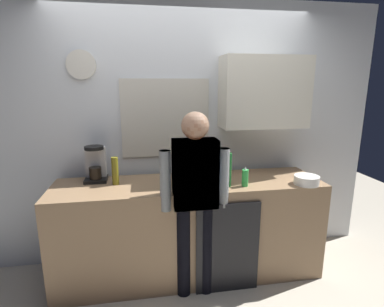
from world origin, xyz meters
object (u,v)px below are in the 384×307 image
at_px(person_at_sink, 195,191).
at_px(bottle_clear_soda, 180,169).
at_px(bottle_olive_oil, 115,171).
at_px(dish_soap, 245,178).
at_px(person_guest, 195,191).
at_px(cup_white_mug, 199,181).
at_px(coffee_maker, 96,165).
at_px(bottle_green_wine, 227,170).
at_px(bottle_dark_sauce, 213,167).
at_px(mixing_bowl, 307,180).

bearing_deg(person_at_sink, bottle_clear_soda, 103.87).
distance_m(bottle_olive_oil, dish_soap, 1.15).
height_order(bottle_olive_oil, person_guest, person_guest).
height_order(cup_white_mug, dish_soap, dish_soap).
distance_m(coffee_maker, bottle_green_wine, 1.22).
height_order(coffee_maker, bottle_green_wine, coffee_maker).
xyz_separation_m(cup_white_mug, person_guest, (-0.07, -0.18, -0.02)).
relative_size(bottle_green_wine, person_guest, 0.19).
bearing_deg(bottle_clear_soda, bottle_olive_oil, 171.02).
bearing_deg(person_guest, dish_soap, 174.93).
distance_m(coffee_maker, bottle_dark_sauce, 1.11).
relative_size(bottle_clear_soda, person_at_sink, 0.17).
distance_m(bottle_olive_oil, bottle_green_wine, 1.00).
bearing_deg(bottle_dark_sauce, bottle_green_wine, -80.30).
bearing_deg(bottle_green_wine, person_at_sink, -155.84).
bearing_deg(bottle_olive_oil, bottle_green_wine, -12.66).
bearing_deg(coffee_maker, person_guest, -31.24).
bearing_deg(person_guest, bottle_olive_oil, -47.56).
distance_m(bottle_olive_oil, bottle_dark_sauce, 0.92).
height_order(bottle_dark_sauce, cup_white_mug, bottle_dark_sauce).
distance_m(cup_white_mug, dish_soap, 0.40).
relative_size(bottle_olive_oil, mixing_bowl, 1.14).
relative_size(coffee_maker, bottle_green_wine, 1.10).
bearing_deg(person_guest, person_at_sink, 180.00).
bearing_deg(coffee_maker, mixing_bowl, -13.36).
height_order(bottle_clear_soda, bottle_dark_sauce, bottle_clear_soda).
distance_m(bottle_green_wine, cup_white_mug, 0.26).
height_order(bottle_olive_oil, bottle_clear_soda, bottle_clear_soda).
bearing_deg(bottle_green_wine, coffee_maker, 162.13).
xyz_separation_m(cup_white_mug, dish_soap, (0.40, -0.07, 0.03)).
height_order(bottle_clear_soda, dish_soap, bottle_clear_soda).
relative_size(bottle_clear_soda, person_guest, 0.17).
distance_m(bottle_olive_oil, mixing_bowl, 1.72).
bearing_deg(dish_soap, mixing_bowl, -5.01).
relative_size(bottle_clear_soda, mixing_bowl, 1.27).
bearing_deg(coffee_maker, dish_soap, -16.77).
distance_m(cup_white_mug, mixing_bowl, 0.96).
xyz_separation_m(bottle_clear_soda, dish_soap, (0.55, -0.15, -0.06)).
bearing_deg(mixing_bowl, cup_white_mug, 173.17).
relative_size(cup_white_mug, mixing_bowl, 0.43).
bearing_deg(bottle_dark_sauce, mixing_bowl, -25.96).
distance_m(bottle_green_wine, dish_soap, 0.17).
xyz_separation_m(bottle_olive_oil, mixing_bowl, (1.69, -0.29, -0.08)).
bearing_deg(bottle_dark_sauce, dish_soap, -57.31).
bearing_deg(dish_soap, bottle_green_wine, 171.67).
distance_m(cup_white_mug, person_at_sink, 0.20).
distance_m(bottle_clear_soda, dish_soap, 0.58).
height_order(coffee_maker, person_guest, person_guest).
bearing_deg(bottle_green_wine, bottle_dark_sauce, 99.70).
xyz_separation_m(coffee_maker, dish_soap, (1.31, -0.40, -0.07)).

